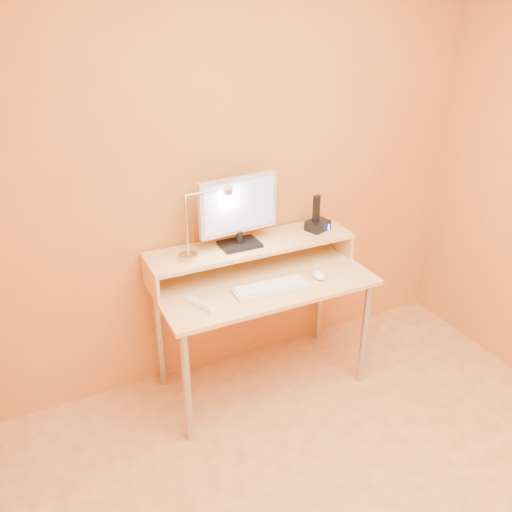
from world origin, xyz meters
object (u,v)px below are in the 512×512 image
mouse (319,275)px  remote_control (201,304)px  lamp_base (188,256)px  phone_dock (318,225)px  monitor_panel (238,205)px  keyboard (271,288)px

mouse → remote_control: size_ratio=0.55×
lamp_base → phone_dock: 0.82m
lamp_base → remote_control: 0.28m
monitor_panel → phone_dock: bearing=-5.9°
keyboard → remote_control: keyboard is taller
keyboard → mouse: bearing=3.0°
lamp_base → mouse: size_ratio=0.94×
lamp_base → phone_dock: size_ratio=0.77×
monitor_panel → phone_dock: size_ratio=3.57×
monitor_panel → lamp_base: size_ratio=4.64×
remote_control → keyboard: bearing=-25.8°
keyboard → monitor_panel: bearing=104.2°
monitor_panel → mouse: (0.36, -0.28, -0.38)m
lamp_base → mouse: bearing=-19.6°
monitor_panel → remote_control: bearing=-146.0°
keyboard → remote_control: 0.39m
phone_dock → keyboard: (-0.45, -0.27, -0.18)m
remote_control → lamp_base: bearing=61.3°
monitor_panel → remote_control: (-0.33, -0.27, -0.39)m
phone_dock → remote_control: phone_dock is taller
mouse → phone_dock: bearing=65.6°
phone_dock → remote_control: bearing=178.4°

